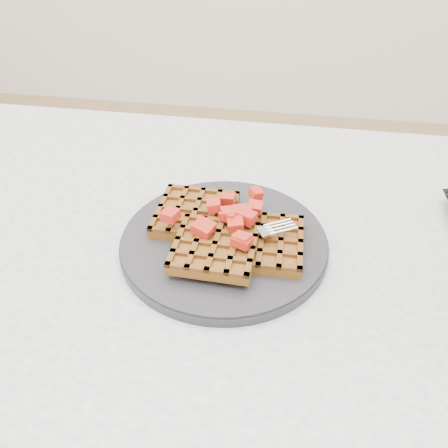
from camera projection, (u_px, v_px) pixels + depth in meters
The scene contains 5 objects.
table at pixel (260, 327), 0.71m from camera, with size 1.20×0.80×0.75m.
plate at pixel (224, 243), 0.66m from camera, with size 0.28×0.28×0.02m, color #252528.
waffles at pixel (224, 233), 0.65m from camera, with size 0.20×0.18×0.03m.
strawberry_pile at pixel (224, 215), 0.64m from camera, with size 0.15×0.15×0.02m, color #A5170E, non-canonical shape.
fork at pixel (242, 249), 0.63m from camera, with size 0.02×0.18×0.02m, color silver, non-canonical shape.
Camera 1 is at (0.02, -0.46, 1.19)m, focal length 40.00 mm.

